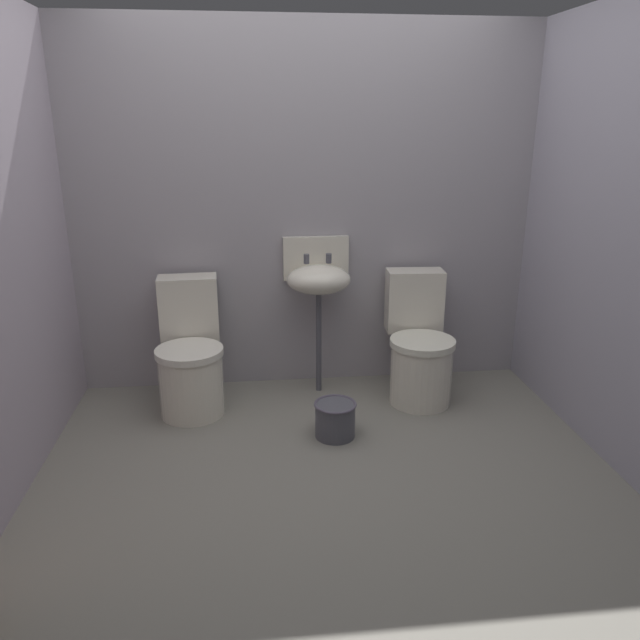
% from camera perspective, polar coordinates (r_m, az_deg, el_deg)
% --- Properties ---
extents(ground_plane, '(3.32, 2.62, 0.08)m').
position_cam_1_polar(ground_plane, '(3.31, 0.55, -13.81)').
color(ground_plane, slate).
extents(wall_back, '(3.32, 0.10, 2.28)m').
position_cam_1_polar(wall_back, '(4.00, -1.43, 10.00)').
color(wall_back, '#9A949C').
rests_on(wall_back, ground).
extents(wall_right, '(0.10, 2.42, 2.28)m').
position_cam_1_polar(wall_right, '(3.47, 26.17, 6.86)').
color(wall_right, '#94909F').
rests_on(wall_right, ground).
extents(toilet_left, '(0.42, 0.61, 0.78)m').
position_cam_1_polar(toilet_left, '(3.82, -11.86, -3.51)').
color(toilet_left, silver).
rests_on(toilet_left, ground).
extents(toilet_right, '(0.42, 0.61, 0.78)m').
position_cam_1_polar(toilet_right, '(3.94, 9.12, -2.68)').
color(toilet_right, silver).
rests_on(toilet_right, ground).
extents(sink, '(0.42, 0.35, 0.99)m').
position_cam_1_polar(sink, '(3.87, -0.17, 3.91)').
color(sink, '#4E4E57').
rests_on(sink, ground).
extents(bucket, '(0.24, 0.24, 0.20)m').
position_cam_1_polar(bucket, '(3.50, 1.40, -9.09)').
color(bucket, '#4E4E57').
rests_on(bucket, ground).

